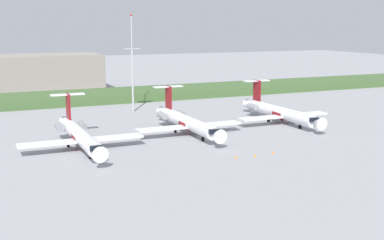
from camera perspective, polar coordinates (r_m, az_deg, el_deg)
name	(u,v)px	position (r m, az deg, el deg)	size (l,w,h in m)	color
ground_plane	(153,115)	(129.27, -4.37, 0.51)	(500.00, 500.00, 0.00)	#939399
grass_berm	(119,95)	(158.56, -8.21, 2.78)	(320.00, 20.00, 2.51)	#426033
regional_jet_nearest	(80,135)	(96.71, -12.48, -1.66)	(22.81, 31.00, 9.00)	white
regional_jet_second	(187,122)	(107.27, -0.60, -0.19)	(22.81, 31.00, 9.00)	white
regional_jet_third	(280,112)	(120.91, 9.82, 0.89)	(22.81, 31.00, 9.00)	white
antenna_mast	(132,72)	(133.88, -6.70, 5.34)	(4.40, 0.50, 25.31)	#B2B2B7
distant_hangar	(0,74)	(182.27, -20.75, 4.80)	(66.76, 21.26, 12.49)	gray
safety_cone_front_marker	(236,157)	(88.25, 4.98, -4.14)	(0.44, 0.44, 0.55)	orange
safety_cone_mid_marker	(255,155)	(89.70, 7.09, -3.93)	(0.44, 0.44, 0.55)	orange
safety_cone_rear_marker	(273,152)	(92.21, 9.08, -3.58)	(0.44, 0.44, 0.55)	orange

